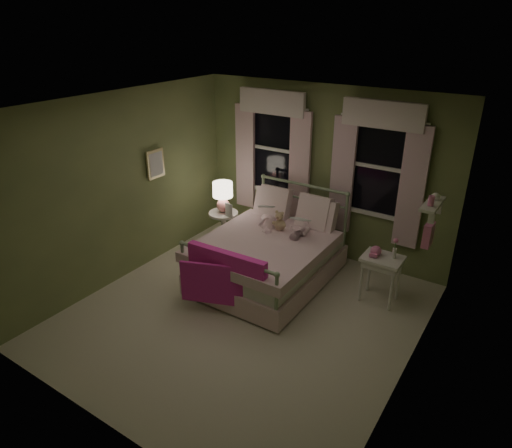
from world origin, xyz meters
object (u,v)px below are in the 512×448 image
Objects in this scene: child_right at (303,214)px; teddy_bear at (280,222)px; bed at (270,255)px; nightstand_right at (382,264)px; nightstand_left at (224,226)px; table_lamp at (223,194)px; child_left at (269,202)px.

teddy_bear is at bearing 26.11° from child_right.
bed reaches higher than nightstand_right.
nightstand_left is at bearing -1.28° from child_right.
child_right reaches higher than table_lamp.
child_left is 1.30× the size of nightstand_right.
table_lamp reaches higher than nightstand_right.
child_left is 2.80× the size of teddy_bear.
child_right is 1.46m from nightstand_left.
teddy_bear is at bearing -5.69° from nightstand_left.
teddy_bear is (0.28, -0.16, -0.19)m from child_left.
nightstand_right is (2.58, -0.04, -0.40)m from table_lamp.
table_lamp is (-1.36, -0.05, 0.03)m from child_right.
child_left is at bearing 3.58° from nightstand_left.
table_lamp is at bearing -1.28° from child_right.
teddy_bear is at bearing -177.43° from nightstand_right.
table_lamp is at bearing 174.31° from teddy_bear.
teddy_bear is (-0.28, -0.16, -0.13)m from child_right.
teddy_bear is at bearing -5.69° from table_lamp.
child_right is at bearing 175.69° from nightstand_right.
child_right is at bearing 153.24° from child_left.
child_right reaches higher than nightstand_left.
teddy_bear reaches higher than nightstand_right.
nightstand_left is at bearing 179.09° from nightstand_right.
bed is 4.27× the size of table_lamp.
nightstand_left is (-1.08, 0.37, 0.03)m from bed.
nightstand_right is (1.49, 0.33, 0.17)m from bed.
nightstand_right is at bearing -0.91° from nightstand_left.
teddy_bear is 1.51m from nightstand_right.
bed reaches higher than nightstand_left.
child_left is 0.56m from child_right.
table_lamp is (-1.08, 0.37, 0.57)m from bed.
nightstand_left and nightstand_right have the same top height.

